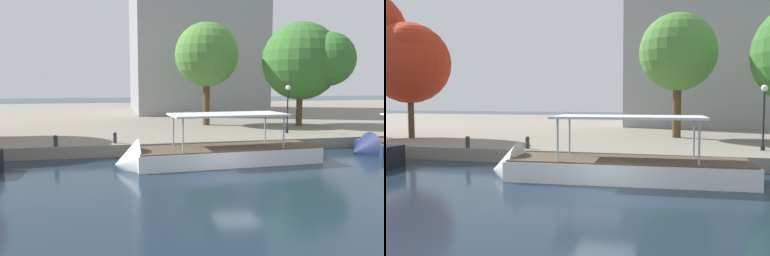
# 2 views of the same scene
# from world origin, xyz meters

# --- Properties ---
(ground_plane) EXTENTS (220.00, 220.00, 0.00)m
(ground_plane) POSITION_xyz_m (0.00, 0.00, 0.00)
(ground_plane) COLOR #192838
(dock_promenade) EXTENTS (120.00, 55.00, 0.84)m
(dock_promenade) POSITION_xyz_m (0.00, 34.57, 0.42)
(dock_promenade) COLOR gray
(dock_promenade) RESTS_ON ground_plane
(tour_boat_1) EXTENTS (13.17, 3.90, 4.41)m
(tour_boat_1) POSITION_xyz_m (-0.54, 3.48, 0.41)
(tour_boat_1) COLOR white
(tour_boat_1) RESTS_ON ground_plane
(mooring_bollard_0) EXTENTS (0.27, 0.27, 0.80)m
(mooring_bollard_0) POSITION_xyz_m (-6.44, 7.90, 1.27)
(mooring_bollard_0) COLOR #2D2D33
(mooring_bollard_0) RESTS_ON dock_promenade
(mooring_bollard_1) EXTENTS (0.31, 0.31, 0.77)m
(mooring_bollard_1) POSITION_xyz_m (-10.39, 7.37, 1.26)
(mooring_bollard_1) COLOR #2D2D33
(mooring_bollard_1) RESTS_ON dock_promenade
(lamp_post) EXTENTS (0.42, 0.42, 4.06)m
(lamp_post) POSITION_xyz_m (8.05, 10.56, 3.44)
(lamp_post) COLOR black
(lamp_post) RESTS_ON dock_promenade
(tree_1) EXTENTS (6.34, 6.34, 10.21)m
(tree_1) POSITION_xyz_m (2.94, 17.97, 8.03)
(tree_1) COLOR #4C3823
(tree_1) RESTS_ON dock_promenade
(tree_2) EXTENTS (8.18, 8.13, 10.13)m
(tree_2) POSITION_xyz_m (12.12, 15.03, 7.13)
(tree_2) COLOR #4C3823
(tree_2) RESTS_ON dock_promenade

